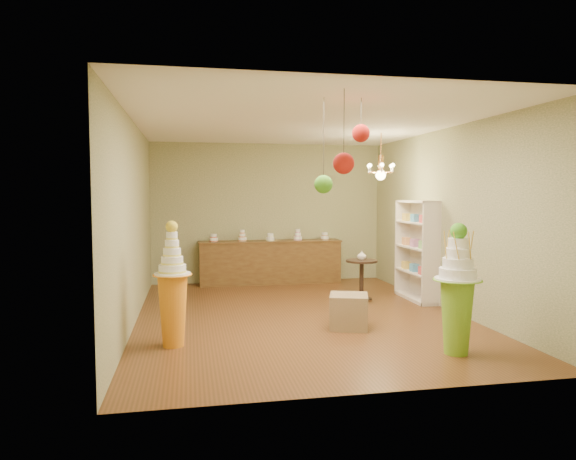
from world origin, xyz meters
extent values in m
plane|color=#583318|center=(0.00, 0.00, 0.00)|extent=(6.50, 6.50, 0.00)
plane|color=white|center=(0.00, 0.00, 3.00)|extent=(6.50, 6.50, 0.00)
cube|color=#98996C|center=(0.00, 3.25, 1.50)|extent=(5.00, 0.04, 3.00)
cube|color=#98996C|center=(0.00, -3.25, 1.50)|extent=(5.00, 0.04, 3.00)
cube|color=#98996C|center=(-2.50, 0.00, 1.50)|extent=(0.04, 6.50, 3.00)
cube|color=#98996C|center=(2.50, 0.00, 1.50)|extent=(0.04, 6.50, 3.00)
cone|color=#75B327|center=(1.43, -2.27, 0.44)|extent=(0.52, 0.52, 0.89)
cylinder|color=white|center=(1.43, -2.27, 0.90)|extent=(0.70, 0.70, 0.03)
cylinder|color=white|center=(1.43, -2.27, 0.98)|extent=(0.57, 0.57, 0.12)
cylinder|color=white|center=(1.43, -2.27, 1.10)|extent=(0.47, 0.47, 0.12)
cylinder|color=white|center=(1.43, -2.27, 1.21)|extent=(0.39, 0.39, 0.12)
cylinder|color=white|center=(1.43, -2.27, 1.33)|extent=(0.32, 0.32, 0.12)
sphere|color=#4AA022|center=(1.43, -2.27, 1.48)|extent=(0.20, 0.20, 0.20)
cone|color=orange|center=(-1.91, -1.31, 0.45)|extent=(0.47, 0.47, 0.90)
cylinder|color=white|center=(-1.91, -1.31, 0.92)|extent=(0.56, 0.56, 0.03)
cylinder|color=white|center=(-1.91, -1.31, 0.98)|extent=(0.42, 0.42, 0.10)
cylinder|color=white|center=(-1.91, -1.31, 1.09)|extent=(0.34, 0.34, 0.10)
cylinder|color=white|center=(-1.91, -1.31, 1.19)|extent=(0.27, 0.27, 0.10)
cylinder|color=white|center=(-1.91, -1.31, 1.29)|extent=(0.22, 0.22, 0.10)
cylinder|color=white|center=(-1.91, -1.31, 1.39)|extent=(0.17, 0.17, 0.10)
sphere|color=yellow|center=(-1.91, -1.31, 1.51)|extent=(0.15, 0.15, 0.15)
cube|color=olive|center=(0.53, -0.88, 0.24)|extent=(0.67, 0.67, 0.48)
cube|color=brown|center=(0.00, 2.97, 0.45)|extent=(3.00, 0.50, 0.90)
cube|color=brown|center=(0.00, 2.97, 0.91)|extent=(3.04, 0.54, 0.03)
cylinder|color=white|center=(-1.20, 2.97, 1.00)|extent=(0.18, 0.18, 0.16)
cylinder|color=white|center=(-0.60, 2.97, 1.04)|extent=(0.18, 0.18, 0.24)
cylinder|color=white|center=(0.00, 2.97, 1.00)|extent=(0.18, 0.18, 0.16)
cylinder|color=white|center=(0.60, 2.97, 1.04)|extent=(0.18, 0.18, 0.24)
cylinder|color=white|center=(1.20, 2.97, 1.00)|extent=(0.18, 0.18, 0.16)
cube|color=beige|center=(2.48, 0.80, 0.90)|extent=(0.04, 1.20, 1.80)
cube|color=beige|center=(2.32, 0.80, 0.50)|extent=(0.30, 1.14, 0.03)
cube|color=beige|center=(2.32, 0.80, 0.95)|extent=(0.30, 1.14, 0.03)
cube|color=beige|center=(2.32, 0.80, 1.40)|extent=(0.30, 1.14, 0.03)
cylinder|color=black|center=(1.34, 0.93, 0.02)|extent=(0.40, 0.40, 0.04)
cylinder|color=black|center=(1.34, 0.93, 0.36)|extent=(0.08, 0.08, 0.71)
cylinder|color=black|center=(1.34, 0.93, 0.71)|extent=(0.60, 0.60, 0.04)
imported|color=beige|center=(1.34, 0.93, 0.81)|extent=(0.20, 0.20, 0.16)
cylinder|color=#3E392D|center=(-0.11, -2.65, 2.62)|extent=(0.01, 0.01, 0.77)
sphere|color=#A51811|center=(-0.11, -2.65, 2.23)|extent=(0.22, 0.22, 0.22)
cylinder|color=#3E392D|center=(-0.19, -2.14, 2.51)|extent=(0.01, 0.01, 0.98)
sphere|color=#4AA022|center=(-0.19, -2.14, 2.02)|extent=(0.21, 0.21, 0.21)
cylinder|color=#3E392D|center=(0.24, -2.19, 2.80)|extent=(0.01, 0.01, 0.40)
sphere|color=#A51811|center=(0.24, -2.19, 2.60)|extent=(0.20, 0.20, 0.20)
cylinder|color=#D9944C|center=(1.66, 0.88, 2.75)|extent=(0.02, 0.02, 0.50)
cylinder|color=#D9944C|center=(1.66, 0.88, 2.45)|extent=(0.10, 0.10, 0.30)
sphere|color=#F8D688|center=(1.66, 0.88, 2.25)|extent=(0.18, 0.18, 0.18)
camera|label=1|loc=(-1.69, -7.81, 1.91)|focal=32.00mm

